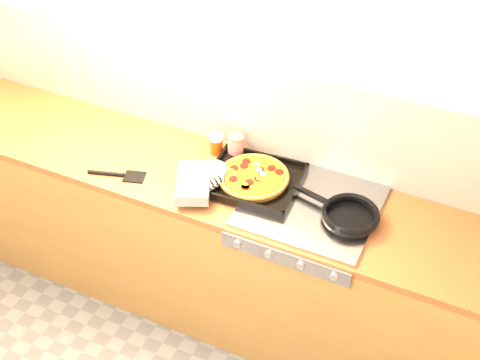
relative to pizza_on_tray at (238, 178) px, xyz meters
The scene contains 9 objects.
room_shell 0.37m from the pizza_on_tray, 105.37° to the left, with size 3.20×3.20×3.20m.
counter_run 0.50m from the pizza_on_tray, behind, with size 3.20×0.62×0.90m.
stovetop 0.37m from the pizza_on_tray, ahead, with size 0.60×0.56×0.02m, color #9F9EA4.
pizza_on_tray is the anchor object (origin of this frame).
frying_pan 0.56m from the pizza_on_tray, ahead, with size 0.46×0.32×0.04m.
tomato_can 0.23m from the pizza_on_tray, 117.40° to the left, with size 0.11×0.11×0.12m.
juice_glass 0.28m from the pizza_on_tray, 137.79° to the left, with size 0.08×0.08×0.11m.
wooden_spoon 0.24m from the pizza_on_tray, 64.94° to the left, with size 0.30×0.09×0.02m.
black_spatula 0.59m from the pizza_on_tray, 161.75° to the right, with size 0.28×0.13×0.02m.
Camera 1 is at (1.13, -1.09, 2.96)m, focal length 50.00 mm.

